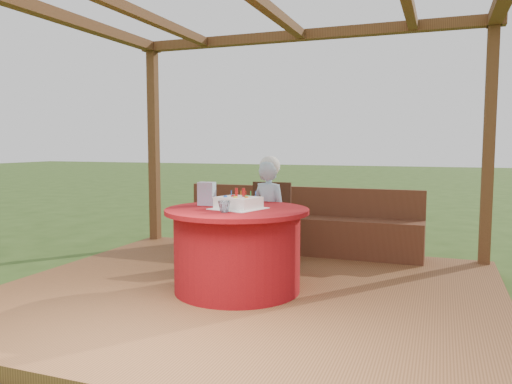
# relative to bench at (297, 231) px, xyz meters

# --- Properties ---
(ground) EXTENTS (60.00, 60.00, 0.00)m
(ground) POSITION_rel_bench_xyz_m (0.00, -1.72, -0.38)
(ground) COLOR #2D4A18
(ground) RESTS_ON ground
(deck) EXTENTS (4.50, 4.00, 0.12)m
(deck) POSITION_rel_bench_xyz_m (0.00, -1.72, -0.32)
(deck) COLOR brown
(deck) RESTS_ON ground
(pergola) EXTENTS (4.50, 4.00, 2.72)m
(pergola) POSITION_rel_bench_xyz_m (0.00, -1.72, 2.02)
(pergola) COLOR brown
(pergola) RESTS_ON deck
(bench) EXTENTS (3.00, 0.42, 0.80)m
(bench) POSITION_rel_bench_xyz_m (0.00, 0.00, 0.00)
(bench) COLOR brown
(bench) RESTS_ON deck
(table) EXTENTS (1.30, 1.30, 0.75)m
(table) POSITION_rel_bench_xyz_m (-0.07, -1.77, 0.12)
(table) COLOR #9C1112
(table) RESTS_ON deck
(chair) EXTENTS (0.48, 0.48, 0.90)m
(chair) POSITION_rel_bench_xyz_m (-0.16, -0.61, 0.24)
(chair) COLOR #3C2013
(chair) RESTS_ON deck
(elderly_woman) EXTENTS (0.50, 0.41, 1.22)m
(elderly_woman) POSITION_rel_bench_xyz_m (0.01, -1.08, 0.35)
(elderly_woman) COLOR #8DB8D2
(elderly_woman) RESTS_ON deck
(birthday_cake) EXTENTS (0.50, 0.50, 0.18)m
(birthday_cake) POSITION_rel_bench_xyz_m (-0.05, -1.78, 0.54)
(birthday_cake) COLOR white
(birthday_cake) RESTS_ON table
(gift_bag) EXTENTS (0.16, 0.11, 0.22)m
(gift_bag) POSITION_rel_bench_xyz_m (-0.44, -1.64, 0.60)
(gift_bag) COLOR #DB8DC2
(gift_bag) RESTS_ON table
(drinking_glass) EXTENTS (0.14, 0.14, 0.10)m
(drinking_glass) POSITION_rel_bench_xyz_m (-0.07, -2.04, 0.54)
(drinking_glass) COLOR white
(drinking_glass) RESTS_ON table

